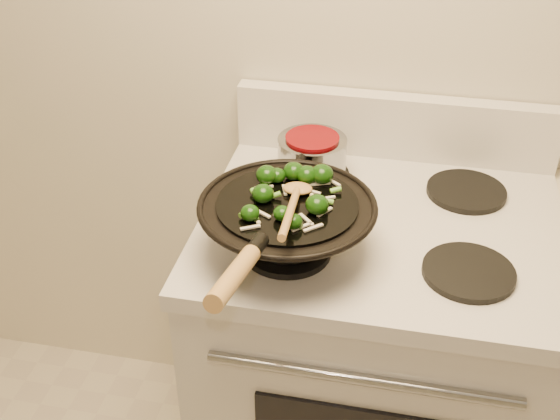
# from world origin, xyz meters

# --- Properties ---
(stove) EXTENTS (0.78, 0.67, 1.08)m
(stove) POSITION_xyz_m (-0.13, 1.17, 0.47)
(stove) COLOR silver
(stove) RESTS_ON ground
(wok) EXTENTS (0.35, 0.58, 0.21)m
(wok) POSITION_xyz_m (-0.31, 1.02, 0.99)
(wok) COLOR black
(wok) RESTS_ON stove
(stirfry) EXTENTS (0.17, 0.22, 0.04)m
(stirfry) POSITION_xyz_m (-0.31, 1.05, 1.06)
(stirfry) COLOR #0F3307
(stirfry) RESTS_ON wok
(wooden_spoon) EXTENTS (0.06, 0.27, 0.07)m
(wooden_spoon) POSITION_xyz_m (-0.29, 0.99, 1.07)
(wooden_spoon) COLOR #A97F42
(wooden_spoon) RESTS_ON wok
(saucepan) EXTENTS (0.16, 0.26, 0.10)m
(saucepan) POSITION_xyz_m (-0.31, 1.32, 0.98)
(saucepan) COLOR gray
(saucepan) RESTS_ON stove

